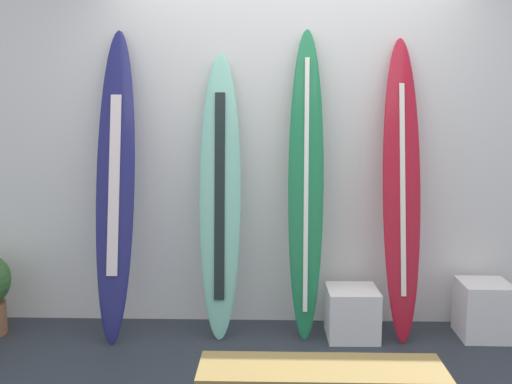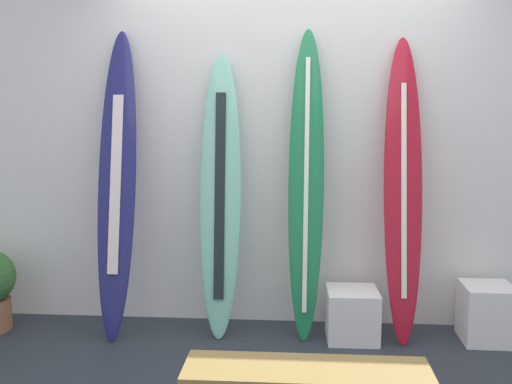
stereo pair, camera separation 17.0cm
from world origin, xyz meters
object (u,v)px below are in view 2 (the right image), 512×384
(surfboard_crimson, at_px, (403,192))
(bench, at_px, (307,381))
(surfboard_navy, at_px, (117,186))
(surfboard_emerald, at_px, (306,185))
(surfboard_seafoam, at_px, (220,197))
(display_block_center, at_px, (352,314))
(display_block_left, at_px, (487,313))

(surfboard_crimson, bearing_deg, bench, -113.83)
(surfboard_navy, distance_m, bench, 2.06)
(surfboard_emerald, bearing_deg, bench, -90.48)
(surfboard_seafoam, bearing_deg, surfboard_crimson, -0.32)
(surfboard_navy, xyz_separation_m, bench, (1.29, -1.46, -0.66))
(surfboard_crimson, bearing_deg, surfboard_navy, -178.71)
(surfboard_crimson, relative_size, display_block_center, 5.86)
(surfboard_navy, height_order, surfboard_crimson, surfboard_navy)
(surfboard_emerald, distance_m, display_block_left, 1.51)
(surfboard_emerald, distance_m, bench, 1.66)
(surfboard_navy, relative_size, surfboard_seafoam, 1.08)
(surfboard_seafoam, relative_size, bench, 1.81)
(surfboard_emerald, xyz_separation_m, surfboard_crimson, (0.65, -0.01, -0.04))
(surfboard_crimson, distance_m, display_block_center, 0.91)
(display_block_center, bearing_deg, display_block_left, 1.74)
(display_block_center, height_order, bench, bench)
(display_block_left, bearing_deg, surfboard_emerald, 177.78)
(surfboard_seafoam, distance_m, display_block_left, 1.99)
(surfboard_seafoam, relative_size, display_block_left, 5.01)
(surfboard_seafoam, relative_size, display_block_center, 5.56)
(display_block_center, bearing_deg, surfboard_emerald, 166.91)
(surfboard_crimson, height_order, display_block_center, surfboard_crimson)
(surfboard_emerald, relative_size, bench, 1.96)
(surfboard_emerald, bearing_deg, display_block_center, -13.09)
(surfboard_seafoam, height_order, display_block_left, surfboard_seafoam)
(surfboard_emerald, relative_size, display_block_center, 6.02)
(display_block_center, xyz_separation_m, bench, (-0.34, -1.44, 0.22))
(display_block_left, xyz_separation_m, bench, (-1.25, -1.47, 0.20))
(surfboard_navy, bearing_deg, surfboard_emerald, 2.43)
(surfboard_navy, relative_size, bench, 1.96)
(surfboard_emerald, height_order, bench, surfboard_emerald)
(surfboard_crimson, relative_size, display_block_left, 5.28)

